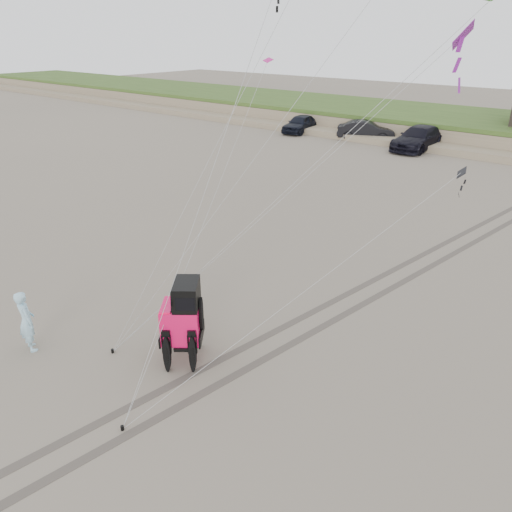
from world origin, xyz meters
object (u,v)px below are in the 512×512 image
Objects in this scene: man at (27,321)px; truck_c at (418,138)px; truck_a at (300,124)px; jeep at (182,329)px; truck_b at (366,130)px.

truck_c is at bearing -73.16° from man.
truck_c is 32.07m from man.
jeep is at bearing -68.35° from truck_a.
truck_b is 33.54m from man.
truck_a is 0.88× the size of jeep.
truck_b is at bearing 160.55° from jeep.
truck_a is at bearing 71.10° from truck_b.
jeep is at bearing 172.90° from truck_b.
truck_c is at bearing -7.85° from truck_a.
man is at bearing -95.35° from jeep.
truck_c reaches higher than truck_a.
jeep is (16.78, -29.52, 0.18)m from truck_a.
truck_a is 2.45× the size of man.
truck_b is (6.03, 0.82, 0.01)m from truck_a.
man is (2.24, -31.99, 0.06)m from truck_c.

